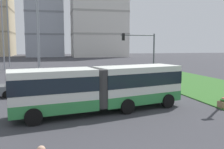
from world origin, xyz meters
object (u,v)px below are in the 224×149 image
car_grey_wagon (25,87)px  traffic_light_far_right (143,49)px  articulated_bus (101,87)px  apartment_tower_centre (99,3)px

car_grey_wagon → traffic_light_far_right: 13.62m
car_grey_wagon → traffic_light_far_right: bearing=16.8°
articulated_bus → car_grey_wagon: size_ratio=2.68×
articulated_bus → car_grey_wagon: (-5.59, 7.05, -0.90)m
car_grey_wagon → apartment_tower_centre: apartment_tower_centre is taller
articulated_bus → traffic_light_far_right: traffic_light_far_right is taller
car_grey_wagon → traffic_light_far_right: traffic_light_far_right is taller
traffic_light_far_right → apartment_tower_centre: apartment_tower_centre is taller
articulated_bus → apartment_tower_centre: size_ratio=0.28×
traffic_light_far_right → apartment_tower_centre: 74.67m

